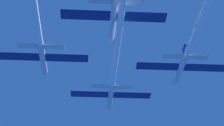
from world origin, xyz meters
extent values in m
cylinder|color=silver|center=(0.27, -0.32, -0.38)|extent=(1.03, 9.35, 1.03)
cone|color=silver|center=(0.27, 5.39, -0.38)|extent=(1.01, 2.06, 1.01)
ellipsoid|color=black|center=(0.27, 1.74, 0.06)|extent=(0.72, 1.87, 0.51)
cube|color=navy|center=(-3.80, -0.79, -0.38)|extent=(7.11, 2.06, 0.22)
cube|color=navy|center=(4.34, -0.79, -0.38)|extent=(7.11, 2.06, 0.22)
cube|color=navy|center=(0.27, -4.06, 0.89)|extent=(0.27, 1.68, 1.50)
cube|color=silver|center=(-1.84, -4.25, -0.38)|extent=(3.20, 1.23, 0.22)
cube|color=silver|center=(2.38, -4.25, -0.38)|extent=(3.20, 1.23, 0.22)
cylinder|color=white|center=(0.27, -22.64, -0.38)|extent=(0.93, 35.30, 0.93)
cylinder|color=silver|center=(-11.83, -11.99, 0.55)|extent=(1.03, 9.35, 1.03)
cone|color=silver|center=(-11.83, -6.29, 0.55)|extent=(1.01, 2.06, 1.01)
ellipsoid|color=black|center=(-11.83, -9.93, 0.99)|extent=(0.72, 1.87, 0.51)
cube|color=navy|center=(-15.90, -12.46, 0.55)|extent=(7.11, 2.06, 0.22)
cube|color=navy|center=(-7.76, -12.46, 0.55)|extent=(7.11, 2.06, 0.22)
cube|color=navy|center=(-11.83, -15.73, 1.81)|extent=(0.27, 1.68, 1.50)
cube|color=silver|center=(-13.95, -15.92, 0.55)|extent=(3.20, 1.23, 0.22)
cube|color=silver|center=(-9.72, -15.92, 0.55)|extent=(3.20, 1.23, 0.22)
cylinder|color=silver|center=(11.55, -11.66, -0.34)|extent=(1.03, 9.35, 1.03)
cone|color=silver|center=(11.55, -5.96, -0.34)|extent=(1.01, 2.06, 1.01)
ellipsoid|color=black|center=(11.55, -9.60, 0.10)|extent=(0.72, 1.87, 0.51)
cube|color=navy|center=(7.48, -12.13, -0.34)|extent=(7.11, 2.06, 0.22)
cube|color=navy|center=(15.62, -12.13, -0.34)|extent=(7.11, 2.06, 0.22)
cube|color=navy|center=(11.55, -15.40, 0.92)|extent=(0.27, 1.68, 1.50)
cube|color=silver|center=(9.44, -15.59, -0.34)|extent=(3.20, 1.23, 0.22)
cube|color=silver|center=(13.67, -15.59, -0.34)|extent=(3.20, 1.23, 0.22)
cylinder|color=silver|center=(-0.68, -24.01, 0.67)|extent=(1.03, 9.35, 1.03)
cone|color=silver|center=(-0.68, -18.31, 0.67)|extent=(1.01, 2.06, 1.01)
ellipsoid|color=black|center=(-0.68, -21.96, 1.11)|extent=(0.72, 1.87, 0.51)
cube|color=navy|center=(-4.75, -24.48, 0.67)|extent=(7.11, 2.06, 0.22)
cube|color=navy|center=(3.39, -24.48, 0.67)|extent=(7.11, 2.06, 0.22)
cube|color=silver|center=(-2.80, -27.94, 0.67)|extent=(3.20, 1.23, 0.22)
cube|color=silver|center=(1.43, -27.94, 0.67)|extent=(3.20, 1.23, 0.22)
camera|label=1|loc=(-3.91, -73.77, -35.96)|focal=68.18mm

